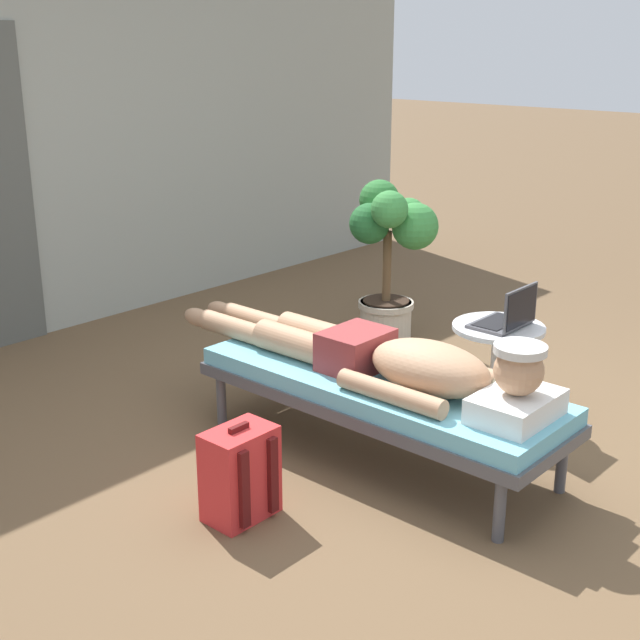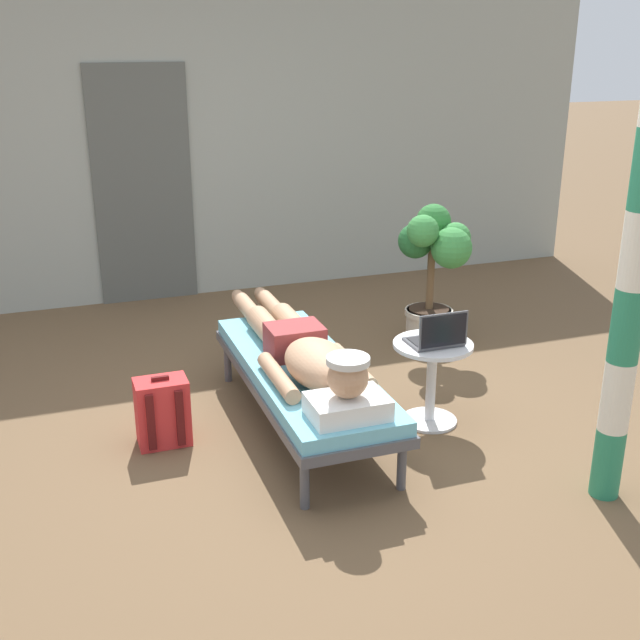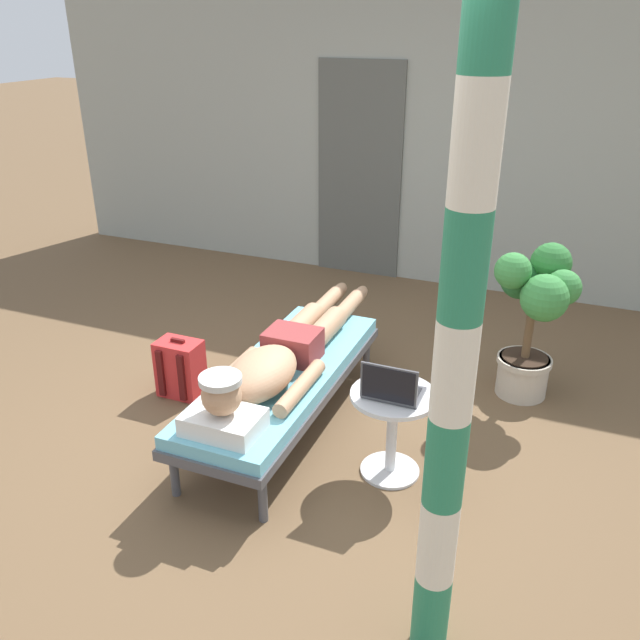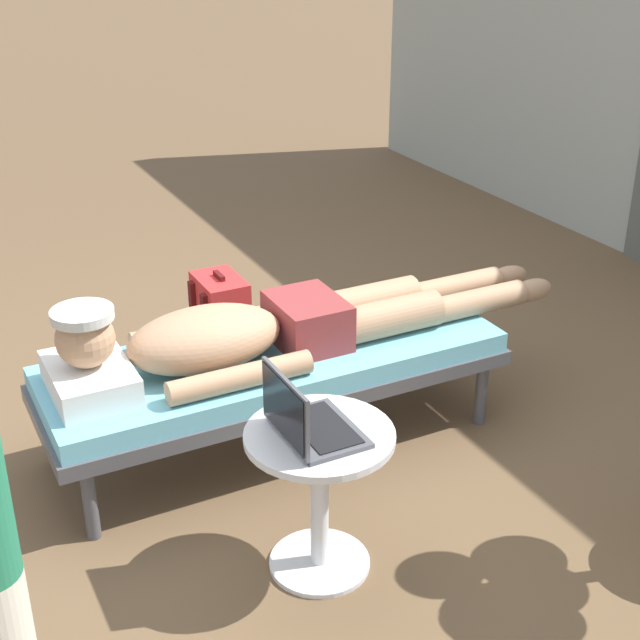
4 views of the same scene
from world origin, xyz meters
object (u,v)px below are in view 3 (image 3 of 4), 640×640
at_px(person_reclining, 279,358).
at_px(laptop, 392,389).
at_px(lounge_chair, 283,379).
at_px(porch_post, 454,370).
at_px(side_table, 393,419).
at_px(potted_plant, 534,311).
at_px(backpack, 181,368).

bearing_deg(person_reclining, laptop, -13.86).
bearing_deg(person_reclining, lounge_chair, 90.00).
relative_size(laptop, porch_post, 0.12).
height_order(lounge_chair, side_table, side_table).
distance_m(lounge_chair, person_reclining, 0.18).
bearing_deg(porch_post, person_reclining, 136.55).
distance_m(potted_plant, porch_post, 2.30).
height_order(side_table, backpack, side_table).
distance_m(backpack, porch_post, 2.70).
height_order(person_reclining, backpack, person_reclining).
height_order(person_reclining, side_table, person_reclining).
bearing_deg(backpack, potted_plant, 21.75).
height_order(side_table, laptop, laptop).
bearing_deg(lounge_chair, porch_post, -44.73).
height_order(person_reclining, laptop, laptop).
bearing_deg(potted_plant, porch_post, -93.05).
xyz_separation_m(laptop, potted_plant, (0.60, 1.21, 0.06)).
distance_m(person_reclining, side_table, 0.79).
distance_m(side_table, laptop, 0.23).
relative_size(person_reclining, side_table, 4.15).
xyz_separation_m(person_reclining, potted_plant, (1.36, 1.02, 0.12)).
height_order(lounge_chair, person_reclining, person_reclining).
distance_m(lounge_chair, backpack, 0.85).
bearing_deg(potted_plant, lounge_chair, -144.54).
height_order(laptop, potted_plant, potted_plant).
bearing_deg(lounge_chair, backpack, 173.38).
bearing_deg(side_table, laptop, -90.00).
xyz_separation_m(lounge_chair, laptop, (0.76, -0.24, 0.24)).
bearing_deg(laptop, porch_post, -64.03).
relative_size(side_table, porch_post, 0.20).
bearing_deg(porch_post, side_table, 114.85).
bearing_deg(porch_post, backpack, 147.34).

